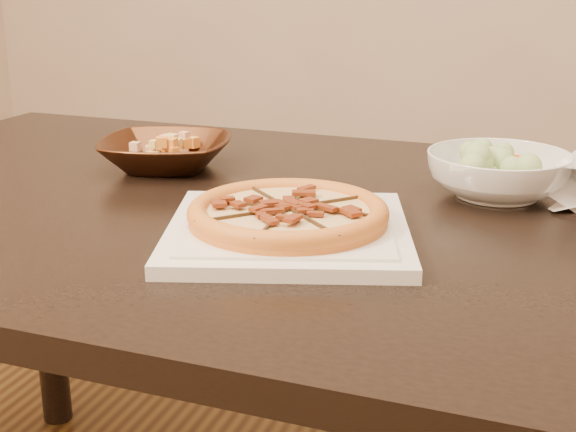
{
  "coord_description": "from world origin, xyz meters",
  "views": [
    {
      "loc": [
        0.31,
        -0.91,
        1.09
      ],
      "look_at": [
        -0.01,
        0.01,
        0.78
      ],
      "focal_mm": 50.0,
      "sensor_mm": 36.0,
      "label": 1
    }
  ],
  "objects_px": {
    "pizza": "(288,213)",
    "bronze_bowl": "(166,153)",
    "plate": "(288,230)",
    "dining_table": "(240,257)",
    "salad_bowl": "(498,175)"
  },
  "relations": [
    {
      "from": "salad_bowl",
      "to": "dining_table",
      "type": "bearing_deg",
      "value": -158.33
    },
    {
      "from": "bronze_bowl",
      "to": "salad_bowl",
      "type": "bearing_deg",
      "value": 1.55
    },
    {
      "from": "plate",
      "to": "pizza",
      "type": "relative_size",
      "value": 1.49
    },
    {
      "from": "plate",
      "to": "bronze_bowl",
      "type": "height_order",
      "value": "bronze_bowl"
    },
    {
      "from": "plate",
      "to": "dining_table",
      "type": "bearing_deg",
      "value": 132.03
    },
    {
      "from": "pizza",
      "to": "bronze_bowl",
      "type": "distance_m",
      "value": 0.42
    },
    {
      "from": "dining_table",
      "to": "plate",
      "type": "xyz_separation_m",
      "value": [
        0.13,
        -0.14,
        0.1
      ]
    },
    {
      "from": "dining_table",
      "to": "salad_bowl",
      "type": "distance_m",
      "value": 0.41
    },
    {
      "from": "pizza",
      "to": "bronze_bowl",
      "type": "height_order",
      "value": "bronze_bowl"
    },
    {
      "from": "salad_bowl",
      "to": "plate",
      "type": "bearing_deg",
      "value": -129.24
    },
    {
      "from": "dining_table",
      "to": "pizza",
      "type": "bearing_deg",
      "value": -47.97
    },
    {
      "from": "plate",
      "to": "pizza",
      "type": "xyz_separation_m",
      "value": [
        -0.0,
        0.0,
        0.02
      ]
    },
    {
      "from": "plate",
      "to": "pizza",
      "type": "distance_m",
      "value": 0.02
    },
    {
      "from": "plate",
      "to": "salad_bowl",
      "type": "xyz_separation_m",
      "value": [
        0.23,
        0.29,
        0.02
      ]
    },
    {
      "from": "salad_bowl",
      "to": "bronze_bowl",
      "type": "bearing_deg",
      "value": -178.45
    }
  ]
}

